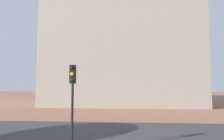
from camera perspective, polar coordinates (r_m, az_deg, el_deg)
ground_plane at (r=14.34m, az=-0.73°, el=-17.28°), size 120.00×120.00×0.00m
street_asphalt_strip at (r=13.06m, az=-1.22°, el=-18.58°), size 120.00×6.38×0.00m
landmark_building at (r=30.67m, az=3.42°, el=8.67°), size 23.20×11.76×32.81m
traffic_light_pole at (r=9.14m, az=-12.09°, el=-6.14°), size 0.28×0.34×4.14m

